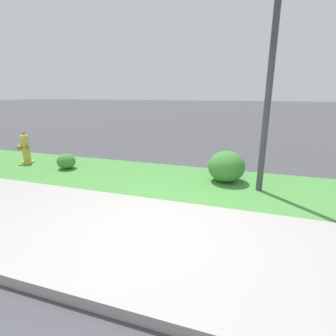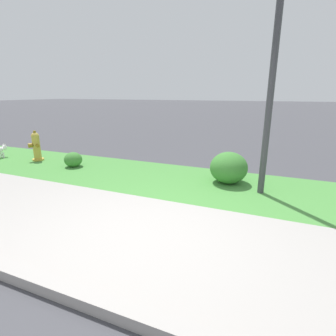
% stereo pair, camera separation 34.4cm
% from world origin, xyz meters
% --- Properties ---
extents(ground_plane, '(120.00, 120.00, 0.00)m').
position_xyz_m(ground_plane, '(0.00, 0.00, 0.00)').
color(ground_plane, '#424247').
extents(sidewalk_pavement, '(18.00, 2.23, 0.01)m').
position_xyz_m(sidewalk_pavement, '(0.00, 0.00, 0.01)').
color(sidewalk_pavement, '#9E9993').
rests_on(sidewalk_pavement, ground).
extents(grass_verge, '(18.00, 2.18, 0.01)m').
position_xyz_m(grass_verge, '(0.00, 2.21, 0.00)').
color(grass_verge, '#47893D').
rests_on(grass_verge, ground).
extents(street_curb, '(18.00, 0.16, 0.12)m').
position_xyz_m(street_curb, '(0.00, -1.20, 0.06)').
color(street_curb, '#9E9993').
rests_on(street_curb, ground).
extents(fire_hydrant_at_driveway, '(0.36, 0.34, 0.80)m').
position_xyz_m(fire_hydrant_at_driveway, '(-4.42, 2.32, 0.39)').
color(fire_hydrant_at_driveway, gold).
rests_on(fire_hydrant_at_driveway, ground).
extents(shrub_bush_near_lamp, '(0.42, 0.42, 0.36)m').
position_xyz_m(shrub_bush_near_lamp, '(-3.09, 2.20, 0.18)').
color(shrub_bush_near_lamp, '#3D7F33').
rests_on(shrub_bush_near_lamp, ground).
extents(shrub_bush_mid_verge, '(0.74, 0.74, 0.63)m').
position_xyz_m(shrub_bush_mid_verge, '(0.61, 2.46, 0.31)').
color(shrub_bush_mid_verge, '#3D7F33').
rests_on(shrub_bush_mid_verge, ground).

